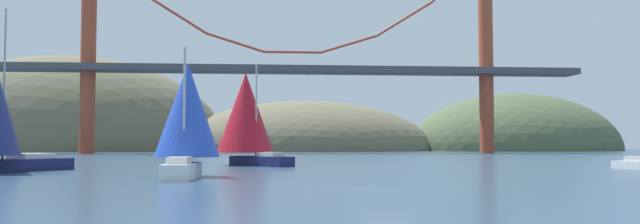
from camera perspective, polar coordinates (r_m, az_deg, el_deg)
ground_plane at (r=26.31m, az=6.00°, el=-6.99°), size 360.00×360.00×0.00m
headland_right at (r=173.40m, az=17.16°, el=-3.35°), size 55.70×44.00×30.00m
headland_left at (r=168.40m, az=-22.20°, el=-3.29°), size 80.49×44.00×47.48m
headland_center at (r=161.09m, az=-1.33°, el=-3.53°), size 66.27×44.00×25.53m
suspension_bridge at (r=121.93m, az=-2.51°, el=4.70°), size 112.83×6.00×40.16m
sailboat_blue_spinnaker at (r=36.47m, az=-11.95°, el=-0.29°), size 3.77×6.61×7.23m
sailboat_crimson_sail at (r=54.73m, az=-6.68°, el=-0.27°), size 7.61×8.16×8.70m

